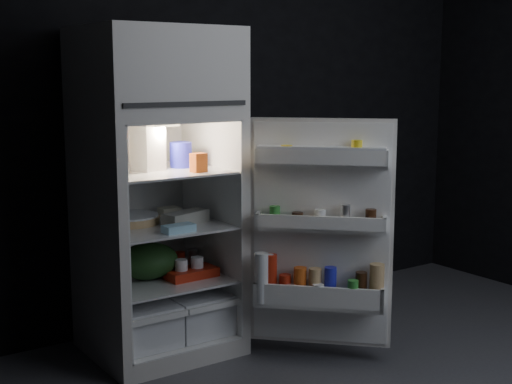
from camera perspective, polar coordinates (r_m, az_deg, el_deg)
wall_back at (r=4.56m, az=-2.48°, el=7.07°), size 4.00×0.00×2.70m
refrigerator at (r=3.93m, az=-8.09°, el=0.82°), size 0.76×0.71×1.78m
fridge_door at (r=3.79m, az=5.13°, el=-3.71°), size 0.64×0.64×1.22m
milk_jug at (r=3.85m, az=-8.66°, el=3.49°), size 0.17×0.17×0.24m
mayo_jar at (r=3.96m, az=-6.03°, el=2.98°), size 0.16×0.16×0.14m
jam_jar at (r=3.98m, az=-6.06°, el=2.95°), size 0.14×0.14×0.13m
amber_bottle at (r=3.86m, az=-12.11°, el=3.25°), size 0.09×0.09×0.22m
small_carton at (r=3.76m, az=-4.62°, el=2.36°), size 0.08×0.07×0.10m
egg_carton at (r=3.91m, az=-5.63°, el=-2.07°), size 0.29×0.18×0.07m
pie at (r=3.97m, az=-10.04°, el=-2.21°), size 0.39×0.39×0.04m
flat_package at (r=3.72m, az=-6.21°, el=-2.91°), size 0.17×0.09×0.04m
wrapped_pkg at (r=4.15m, az=-6.95°, el=-1.57°), size 0.11×0.10×0.05m
produce_bag at (r=3.97m, az=-8.62°, el=-5.48°), size 0.42×0.39×0.20m
yogurt_tray at (r=3.97m, az=-5.23°, el=-6.47°), size 0.29×0.16×0.05m
small_can_red at (r=4.18m, az=-6.12°, el=-5.40°), size 0.08×0.08×0.09m
small_can_silver at (r=4.23m, az=-5.13°, el=-5.20°), size 0.07×0.07×0.09m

